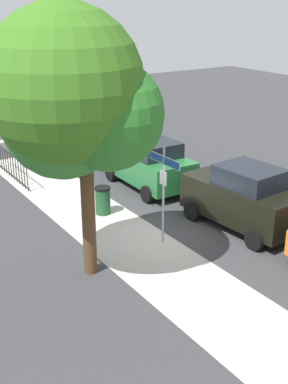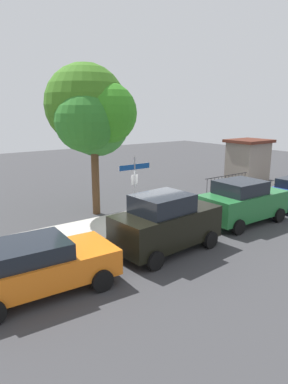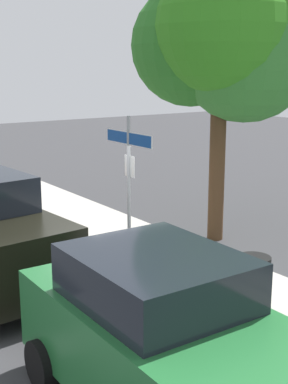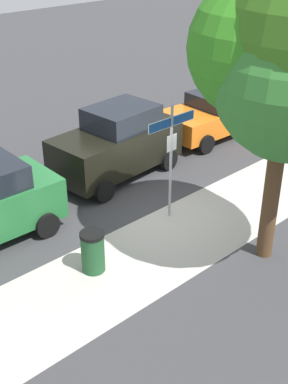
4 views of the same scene
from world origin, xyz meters
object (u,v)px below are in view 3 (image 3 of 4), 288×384
(shade_tree, at_px, (229,30))
(car_green, at_px, (166,339))
(street_sign, at_px, (129,166))
(trash_bin, at_px, (253,285))

(shade_tree, bearing_deg, car_green, -48.63)
(car_green, bearing_deg, street_sign, 152.31)
(shade_tree, relative_size, car_green, 1.72)
(street_sign, height_order, trash_bin, street_sign)
(car_green, distance_m, trash_bin, 3.15)
(street_sign, bearing_deg, car_green, -28.76)
(shade_tree, distance_m, trash_bin, 5.92)
(street_sign, relative_size, shade_tree, 0.43)
(car_green, bearing_deg, trash_bin, 116.21)
(street_sign, distance_m, shade_tree, 3.98)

